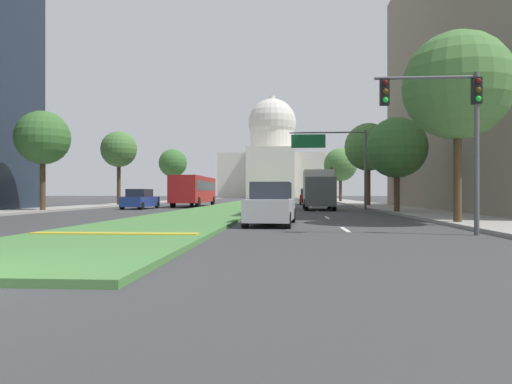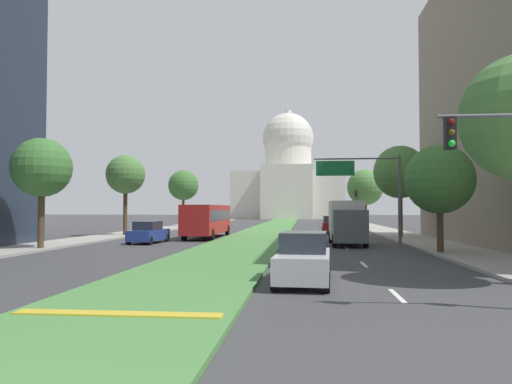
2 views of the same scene
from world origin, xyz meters
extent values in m
plane|color=#3D3D3F|center=(0.00, 64.09, 0.00)|extent=(281.98, 281.98, 0.00)
cube|color=#4C8442|center=(0.00, 57.68, 0.07)|extent=(5.54, 115.36, 0.14)
cube|color=gold|center=(0.00, 7.02, 0.16)|extent=(4.99, 0.50, 0.04)
cube|color=silver|center=(7.17, 11.02, 0.00)|extent=(0.16, 2.40, 0.01)
cube|color=silver|center=(7.17, 19.38, 0.00)|extent=(0.16, 2.40, 0.01)
cube|color=silver|center=(7.17, 28.98, 0.00)|extent=(0.16, 2.40, 0.01)
cube|color=silver|center=(7.17, 39.31, 0.00)|extent=(0.16, 2.40, 0.01)
cube|color=silver|center=(7.17, 49.48, 0.00)|extent=(0.16, 2.40, 0.01)
cube|color=#9E9991|center=(-13.57, 51.27, 0.07)|extent=(4.00, 115.36, 0.15)
cube|color=#9E9991|center=(13.57, 51.27, 0.07)|extent=(4.00, 115.36, 0.15)
cube|color=silver|center=(0.00, 128.17, 6.15)|extent=(28.97, 19.02, 12.29)
cube|color=silver|center=(0.00, 116.66, 6.76)|extent=(12.75, 4.00, 13.52)
cylinder|color=silver|center=(0.00, 128.17, 15.78)|extent=(12.48, 12.48, 6.97)
sphere|color=silver|center=(0.00, 128.17, 21.68)|extent=(13.78, 13.78, 13.78)
cylinder|color=silver|center=(0.00, 128.17, 27.88)|extent=(1.80, 1.80, 3.00)
cylinder|color=#515456|center=(11.07, 8.98, 2.60)|extent=(0.16, 0.16, 5.20)
cube|color=black|center=(11.07, 8.98, 4.60)|extent=(0.28, 0.24, 0.84)
sphere|color=#510F0F|center=(11.07, 8.84, 4.88)|extent=(0.18, 0.18, 0.18)
sphere|color=#4C380F|center=(11.07, 8.84, 4.60)|extent=(0.18, 0.18, 0.18)
sphere|color=#1ED838|center=(11.07, 8.84, 4.32)|extent=(0.18, 0.18, 0.18)
cylinder|color=#515456|center=(9.47, 8.98, 5.05)|extent=(3.20, 0.10, 0.10)
cube|color=black|center=(8.19, 8.98, 4.60)|extent=(0.28, 0.24, 0.84)
sphere|color=#510F0F|center=(8.19, 8.84, 4.88)|extent=(0.18, 0.18, 0.18)
sphere|color=#4C380F|center=(8.19, 8.84, 4.60)|extent=(0.18, 0.18, 0.18)
sphere|color=#1ED838|center=(8.19, 8.84, 4.32)|extent=(0.18, 0.18, 0.18)
cylinder|color=#515456|center=(11.07, 60.85, 2.60)|extent=(0.16, 0.16, 5.20)
cube|color=black|center=(11.07, 60.85, 4.60)|extent=(0.28, 0.24, 0.84)
sphere|color=red|center=(11.07, 60.71, 4.88)|extent=(0.18, 0.18, 0.18)
sphere|color=#4C380F|center=(11.07, 60.71, 4.60)|extent=(0.18, 0.18, 0.18)
sphere|color=#0F4219|center=(11.07, 60.71, 4.32)|extent=(0.18, 0.18, 0.18)
cylinder|color=#515456|center=(11.27, 32.14, 3.25)|extent=(0.20, 0.20, 6.50)
cylinder|color=#515456|center=(8.18, 32.14, 6.30)|extent=(6.17, 0.12, 0.12)
cube|color=#146033|center=(6.64, 32.09, 5.60)|extent=(2.80, 0.08, 1.10)
cylinder|color=#4C3823|center=(12.10, 13.65, 2.30)|extent=(0.33, 0.33, 4.59)
sphere|color=#4C7F3D|center=(12.10, 13.65, 5.83)|extent=(4.49, 4.49, 4.49)
cylinder|color=#4C3823|center=(-12.26, 25.36, 2.11)|extent=(0.38, 0.38, 4.22)
sphere|color=#3D7033|center=(-12.26, 25.36, 5.25)|extent=(3.77, 3.77, 3.77)
cylinder|color=#4C3823|center=(12.12, 24.79, 1.62)|extent=(0.37, 0.37, 3.23)
sphere|color=#3D7033|center=(12.12, 24.79, 4.32)|extent=(3.96, 3.96, 3.96)
cylinder|color=#4C3823|center=(-12.65, 41.05, 2.45)|extent=(0.39, 0.39, 4.89)
sphere|color=#4C7F3D|center=(-12.65, 41.05, 5.91)|extent=(3.72, 3.72, 3.72)
cylinder|color=#4C3823|center=(12.92, 40.60, 2.31)|extent=(0.40, 0.40, 4.62)
sphere|color=#4C7F3D|center=(12.92, 40.60, 5.92)|extent=(4.73, 4.73, 4.73)
cylinder|color=#4C3823|center=(-12.94, 64.65, 2.41)|extent=(0.36, 0.36, 4.81)
sphere|color=#3D7033|center=(-12.94, 64.65, 6.00)|extent=(4.33, 4.33, 4.33)
cylinder|color=#4C3823|center=(12.52, 62.68, 2.09)|extent=(0.43, 0.43, 4.18)
sphere|color=#4C7F3D|center=(12.52, 62.68, 5.52)|extent=(4.85, 4.85, 4.85)
cube|color=#BCBCC1|center=(4.35, 13.19, 0.65)|extent=(2.04, 4.70, 0.87)
cube|color=#282D38|center=(4.36, 13.38, 1.44)|extent=(1.70, 2.29, 0.71)
cylinder|color=black|center=(5.06, 11.30, 0.32)|extent=(0.26, 0.65, 0.64)
cylinder|color=black|center=(3.44, 11.39, 0.32)|extent=(0.26, 0.65, 0.64)
cylinder|color=black|center=(5.27, 15.00, 0.32)|extent=(0.26, 0.65, 0.64)
cylinder|color=black|center=(3.64, 15.09, 0.32)|extent=(0.26, 0.65, 0.64)
cube|color=navy|center=(-7.46, 32.22, 0.62)|extent=(2.01, 4.74, 0.80)
cube|color=#282D38|center=(-7.47, 32.03, 1.35)|extent=(1.69, 2.31, 0.66)
cylinder|color=black|center=(-8.20, 34.13, 0.32)|extent=(0.25, 0.65, 0.64)
cylinder|color=black|center=(-6.55, 34.06, 0.32)|extent=(0.25, 0.65, 0.64)
cylinder|color=black|center=(-8.37, 30.38, 0.32)|extent=(0.25, 0.65, 0.64)
cylinder|color=black|center=(-6.72, 30.31, 0.32)|extent=(0.25, 0.65, 0.64)
cube|color=maroon|center=(7.25, 49.47, 0.67)|extent=(1.95, 4.58, 0.89)
cube|color=#282D38|center=(7.25, 49.65, 1.48)|extent=(1.69, 2.21, 0.73)
cylinder|color=black|center=(8.08, 47.63, 0.32)|extent=(0.23, 0.64, 0.64)
cylinder|color=black|center=(6.36, 47.66, 0.32)|extent=(0.23, 0.64, 0.64)
cylinder|color=black|center=(8.14, 51.28, 0.32)|extent=(0.23, 0.64, 0.64)
cylinder|color=black|center=(6.42, 51.31, 0.32)|extent=(0.23, 0.64, 0.64)
cube|color=#4C5156|center=(7.43, 29.32, 1.45)|extent=(2.30, 2.00, 2.20)
cube|color=beige|center=(7.43, 32.52, 1.80)|extent=(2.30, 4.40, 2.80)
cylinder|color=black|center=(8.48, 29.32, 0.45)|extent=(0.30, 0.90, 0.90)
cylinder|color=black|center=(6.38, 29.32, 0.45)|extent=(0.30, 0.90, 0.90)
cylinder|color=black|center=(8.48, 33.62, 0.45)|extent=(0.30, 0.90, 0.90)
cylinder|color=black|center=(6.38, 33.62, 0.45)|extent=(0.30, 0.90, 0.90)
cube|color=#B21E1E|center=(-4.35, 39.38, 1.70)|extent=(2.50, 11.00, 2.50)
cube|color=#232833|center=(-4.35, 39.38, 2.05)|extent=(2.52, 10.12, 0.90)
cylinder|color=black|center=(-5.50, 43.68, 0.50)|extent=(0.32, 1.00, 1.00)
cylinder|color=black|center=(-3.20, 43.68, 0.50)|extent=(0.32, 1.00, 1.00)
cylinder|color=black|center=(-5.50, 35.48, 0.50)|extent=(0.32, 1.00, 1.00)
cylinder|color=black|center=(-3.20, 35.48, 0.50)|extent=(0.32, 1.00, 1.00)
camera|label=1|loc=(5.14, -6.30, 1.34)|focal=32.73mm
camera|label=2|loc=(4.39, -4.20, 2.63)|focal=34.36mm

